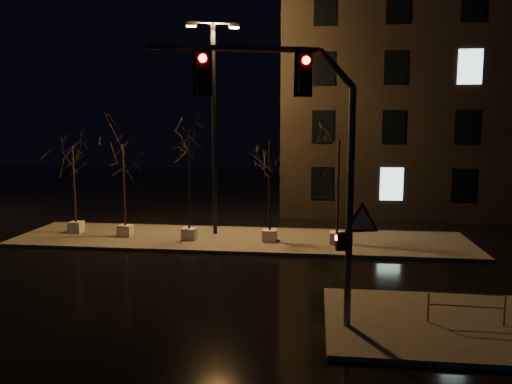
# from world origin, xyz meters

# --- Properties ---
(ground) EXTENTS (90.00, 90.00, 0.00)m
(ground) POSITION_xyz_m (0.00, 0.00, 0.00)
(ground) COLOR black
(ground) RESTS_ON ground
(median) EXTENTS (22.00, 5.00, 0.15)m
(median) POSITION_xyz_m (0.00, 6.00, 0.07)
(median) COLOR #44423D
(median) RESTS_ON ground
(sidewalk_corner) EXTENTS (7.00, 5.00, 0.15)m
(sidewalk_corner) POSITION_xyz_m (7.50, -3.50, 0.07)
(sidewalk_corner) COLOR #44423D
(sidewalk_corner) RESTS_ON ground
(building) EXTENTS (25.00, 12.00, 15.00)m
(building) POSITION_xyz_m (14.00, 18.00, 7.50)
(building) COLOR black
(building) RESTS_ON ground
(tree_0) EXTENTS (1.80, 1.80, 4.52)m
(tree_0) POSITION_xyz_m (-8.53, 6.26, 3.58)
(tree_0) COLOR silver
(tree_0) RESTS_ON median
(tree_1) EXTENTS (1.80, 1.80, 4.67)m
(tree_1) POSITION_xyz_m (-5.70, 5.75, 3.69)
(tree_1) COLOR silver
(tree_1) RESTS_ON median
(tree_2) EXTENTS (1.80, 1.80, 5.17)m
(tree_2) POSITION_xyz_m (-2.36, 5.41, 4.07)
(tree_2) COLOR silver
(tree_2) RESTS_ON median
(tree_3) EXTENTS (1.80, 1.80, 4.83)m
(tree_3) POSITION_xyz_m (1.51, 5.54, 3.82)
(tree_3) COLOR silver
(tree_3) RESTS_ON median
(tree_4) EXTENTS (1.80, 1.80, 4.95)m
(tree_4) POSITION_xyz_m (4.65, 5.41, 3.90)
(tree_4) COLOR silver
(tree_4) RESTS_ON median
(traffic_signal_mast) EXTENTS (5.92, 1.70, 7.46)m
(traffic_signal_mast) POSITION_xyz_m (3.42, -4.41, 5.05)
(traffic_signal_mast) COLOR #57595F
(traffic_signal_mast) RESTS_ON sidewalk_corner
(streetlight_main) EXTENTS (2.55, 1.04, 10.38)m
(streetlight_main) POSITION_xyz_m (-1.39, 6.85, 6.14)
(streetlight_main) COLOR black
(streetlight_main) RESTS_ON median
(guard_rail_a) EXTENTS (2.06, 0.12, 0.89)m
(guard_rail_a) POSITION_xyz_m (7.87, -3.58, 0.73)
(guard_rail_a) COLOR #57595F
(guard_rail_a) RESTS_ON sidewalk_corner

